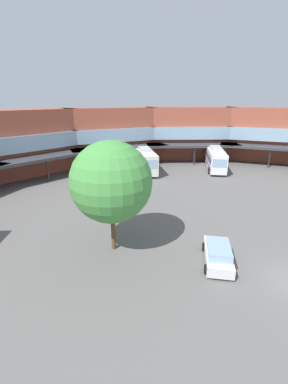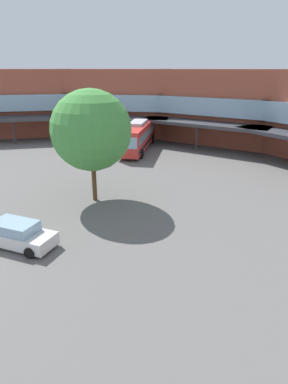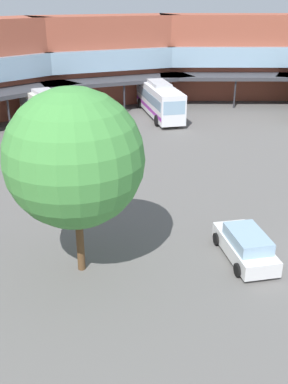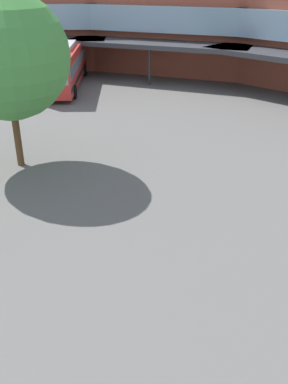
{
  "view_description": "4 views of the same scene",
  "coord_description": "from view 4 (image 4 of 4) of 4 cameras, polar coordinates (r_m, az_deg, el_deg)",
  "views": [
    {
      "loc": [
        -16.14,
        -5.29,
        11.37
      ],
      "look_at": [
        -0.56,
        16.5,
        1.71
      ],
      "focal_mm": 24.3,
      "sensor_mm": 36.0,
      "label": 1
    },
    {
      "loc": [
        16.14,
        4.84,
        9.98
      ],
      "look_at": [
        -2.13,
        12.83,
        2.27
      ],
      "focal_mm": 30.11,
      "sensor_mm": 36.0,
      "label": 2
    },
    {
      "loc": [
        -20.71,
        -1.52,
        12.04
      ],
      "look_at": [
        -2.58,
        10.6,
        2.25
      ],
      "focal_mm": 41.35,
      "sensor_mm": 36.0,
      "label": 3
    },
    {
      "loc": [
        13.53,
        3.93,
        9.23
      ],
      "look_at": [
        1.63,
        12.39,
        1.73
      ],
      "focal_mm": 40.46,
      "sensor_mm": 36.0,
      "label": 4
    }
  ],
  "objects": [
    {
      "name": "bus_1",
      "position": [
        39.98,
        -10.41,
        16.13
      ],
      "size": [
        11.63,
        8.93,
        3.67
      ],
      "rotation": [
        0.0,
        0.0,
        5.69
      ],
      "color": "red",
      "rests_on": "ground"
    },
    {
      "name": "plaza_tree",
      "position": [
        22.48,
        -17.73,
        16.68
      ],
      "size": [
        6.1,
        6.1,
        8.66
      ],
      "color": "brown",
      "rests_on": "ground"
    }
  ]
}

